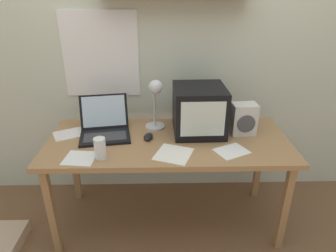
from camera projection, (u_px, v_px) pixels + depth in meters
ground_plane at (168, 219)px, 2.34m from camera, size 12.00×12.00×0.00m
back_wall at (166, 36)px, 2.23m from camera, size 5.60×0.24×2.60m
corner_desk at (168, 147)px, 2.07m from camera, size 1.64×0.70×0.70m
crt_monitor at (199, 110)px, 2.08m from camera, size 0.36×0.37×0.33m
laptop at (105, 125)px, 2.10m from camera, size 0.38×0.38×0.24m
desk_lamp at (155, 98)px, 2.07m from camera, size 0.14×0.18×0.38m
juice_glass at (100, 149)px, 1.79m from camera, size 0.07×0.07×0.13m
space_heater at (244, 119)px, 2.08m from camera, size 0.17×0.13×0.22m
computer_mouse at (148, 137)px, 2.04m from camera, size 0.08×0.11×0.03m
loose_paper_near_laptop at (173, 154)px, 1.86m from camera, size 0.27×0.28×0.00m
printed_handout at (232, 151)px, 1.89m from camera, size 0.24×0.22×0.00m
loose_paper_near_monitor at (80, 158)px, 1.81m from camera, size 0.20×0.19×0.00m
open_notebook at (69, 134)px, 2.11m from camera, size 0.25×0.23×0.00m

